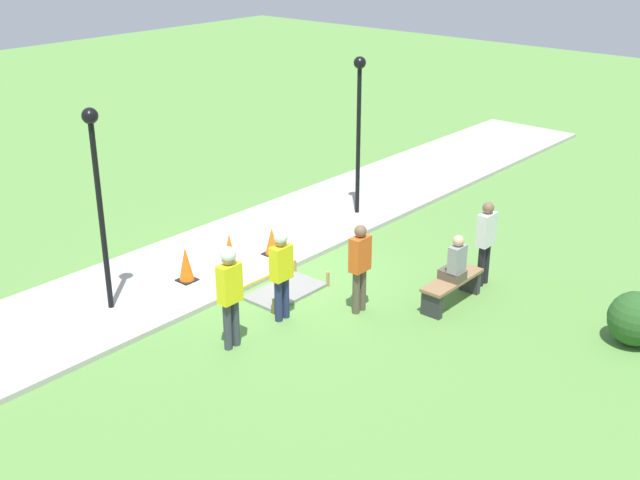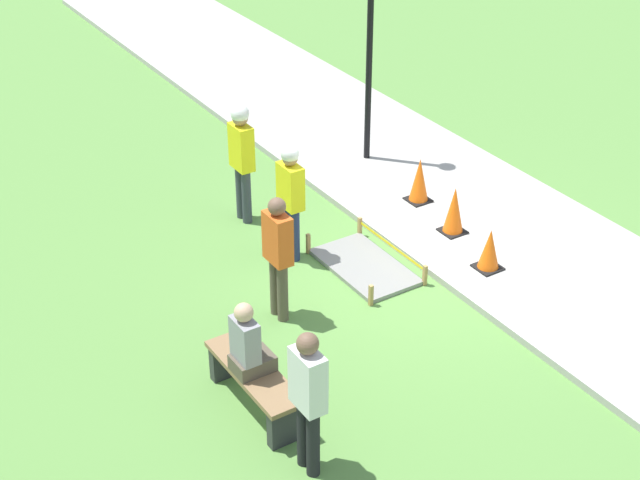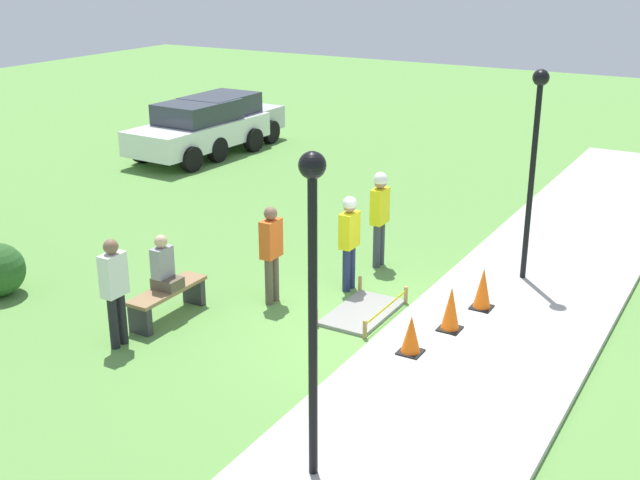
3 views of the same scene
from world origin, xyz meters
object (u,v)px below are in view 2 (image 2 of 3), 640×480
object	(u,v)px
park_bench	(255,382)
traffic_cone_near_patch	(489,249)
bystander_in_gray_shirt	(308,395)
lamppost_near	(370,12)
worker_supervisor	(291,193)
bystander_in_orange_shirt	(278,251)
traffic_cone_sidewalk_edge	(419,180)
person_seated_on_bench	(248,345)
traffic_cone_far_patch	(454,210)
worker_assistant	(242,152)

from	to	relation	value
park_bench	traffic_cone_near_patch	bearing A→B (deg)	-80.19
bystander_in_gray_shirt	lamppost_near	bearing A→B (deg)	-39.71
traffic_cone_near_patch	worker_supervisor	world-z (taller)	worker_supervisor
worker_supervisor	bystander_in_orange_shirt	distance (m)	1.42
traffic_cone_sidewalk_edge	bystander_in_gray_shirt	world-z (taller)	bystander_in_gray_shirt
worker_supervisor	park_bench	bearing A→B (deg)	141.62
traffic_cone_near_patch	bystander_in_orange_shirt	size ratio (longest dim) A/B	0.35
traffic_cone_near_patch	worker_supervisor	distance (m)	2.76
person_seated_on_bench	bystander_in_orange_shirt	world-z (taller)	bystander_in_orange_shirt
park_bench	bystander_in_gray_shirt	distance (m)	1.28
traffic_cone_far_patch	worker_supervisor	world-z (taller)	worker_supervisor
bystander_in_orange_shirt	lamppost_near	bearing A→B (deg)	-48.92
traffic_cone_near_patch	person_seated_on_bench	world-z (taller)	person_seated_on_bench
worker_supervisor	traffic_cone_sidewalk_edge	bearing A→B (deg)	-85.02
traffic_cone_far_patch	bystander_in_orange_shirt	distance (m)	3.13
worker_supervisor	lamppost_near	bearing A→B (deg)	-54.17
worker_supervisor	bystander_in_orange_shirt	size ratio (longest dim) A/B	1.01
traffic_cone_sidewalk_edge	park_bench	world-z (taller)	traffic_cone_sidewalk_edge
bystander_in_orange_shirt	worker_supervisor	bearing A→B (deg)	-37.24
traffic_cone_far_patch	person_seated_on_bench	distance (m)	4.57
traffic_cone_far_patch	person_seated_on_bench	size ratio (longest dim) A/B	0.80
traffic_cone_far_patch	traffic_cone_near_patch	bearing A→B (deg)	168.04
park_bench	lamppost_near	size ratio (longest dim) A/B	0.41
traffic_cone_sidewalk_edge	worker_supervisor	world-z (taller)	worker_supervisor
park_bench	worker_assistant	distance (m)	4.30
traffic_cone_sidewalk_edge	worker_assistant	size ratio (longest dim) A/B	0.38
park_bench	worker_assistant	xyz separation A→B (m)	(3.77, -1.93, 0.75)
traffic_cone_far_patch	traffic_cone_sidewalk_edge	distance (m)	1.02
traffic_cone_near_patch	bystander_in_orange_shirt	bearing A→B (deg)	76.66
lamppost_near	traffic_cone_sidewalk_edge	bearing A→B (deg)	173.31
park_bench	lamppost_near	xyz separation A→B (m)	(4.34, -4.53, 2.19)
worker_assistant	bystander_in_gray_shirt	distance (m)	5.27
person_seated_on_bench	lamppost_near	size ratio (longest dim) A/B	0.24
traffic_cone_near_patch	bystander_in_gray_shirt	bearing A→B (deg)	114.49
worker_assistant	bystander_in_gray_shirt	size ratio (longest dim) A/B	1.07
park_bench	bystander_in_orange_shirt	world-z (taller)	bystander_in_orange_shirt
traffic_cone_far_patch	worker_assistant	size ratio (longest dim) A/B	0.39
park_bench	bystander_in_gray_shirt	world-z (taller)	bystander_in_gray_shirt
worker_assistant	traffic_cone_near_patch	bearing A→B (deg)	-146.56
traffic_cone_sidewalk_edge	park_bench	xyz separation A→B (m)	(-2.70, 4.34, -0.09)
bystander_in_orange_shirt	lamppost_near	xyz separation A→B (m)	(2.98, -3.42, 1.58)
traffic_cone_near_patch	traffic_cone_far_patch	size ratio (longest dim) A/B	0.83
worker_supervisor	bystander_in_gray_shirt	distance (m)	4.13
worker_supervisor	lamppost_near	world-z (taller)	lamppost_near
traffic_cone_near_patch	person_seated_on_bench	size ratio (longest dim) A/B	0.67
worker_supervisor	bystander_in_orange_shirt	bearing A→B (deg)	142.76
bystander_in_orange_shirt	bystander_in_gray_shirt	xyz separation A→B (m)	(-2.49, 1.12, 0.01)
worker_supervisor	worker_assistant	size ratio (longest dim) A/B	0.93
traffic_cone_sidewalk_edge	lamppost_near	size ratio (longest dim) A/B	0.19
worker_assistant	bystander_in_gray_shirt	bearing A→B (deg)	158.39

